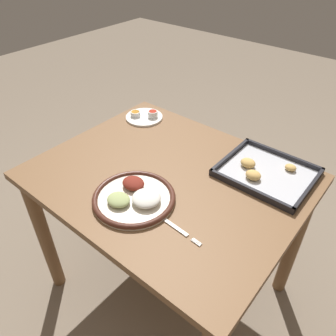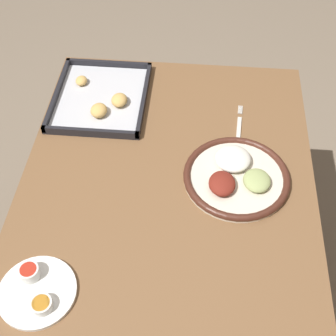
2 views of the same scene
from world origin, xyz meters
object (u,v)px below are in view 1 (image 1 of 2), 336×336
(fork, at_px, (171,224))
(saucer_plate, at_px, (144,116))
(dinner_plate, at_px, (134,197))
(baking_tray, at_px, (265,172))

(fork, xyz_separation_m, saucer_plate, (-0.54, 0.46, 0.01))
(saucer_plate, bearing_deg, dinner_plate, -50.70)
(dinner_plate, height_order, saucer_plate, dinner_plate)
(fork, bearing_deg, saucer_plate, 143.44)
(dinner_plate, relative_size, saucer_plate, 1.62)
(baking_tray, bearing_deg, dinner_plate, -124.10)
(baking_tray, bearing_deg, fork, -104.76)
(saucer_plate, distance_m, baking_tray, 0.66)
(dinner_plate, xyz_separation_m, baking_tray, (0.29, 0.42, -0.00))
(dinner_plate, xyz_separation_m, fork, (0.17, -0.01, -0.01))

